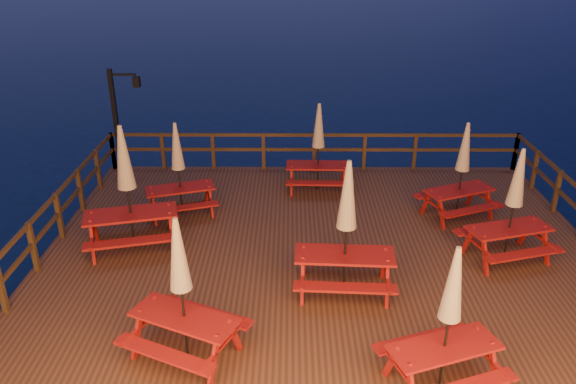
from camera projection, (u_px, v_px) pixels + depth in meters
name	position (u px, v px, depth m)	size (l,w,h in m)	color
ground	(321.00, 269.00, 12.26)	(500.00, 500.00, 0.00)	black
deck	(321.00, 261.00, 12.17)	(12.00, 10.00, 0.40)	#442715
deck_piles	(321.00, 281.00, 12.38)	(11.44, 9.44, 1.40)	#371C11
railing	(319.00, 188.00, 13.39)	(11.80, 9.75, 1.10)	#371C11
lamp_post	(120.00, 112.00, 15.51)	(0.85, 0.18, 3.00)	black
picnic_table_0	(346.00, 226.00, 10.27)	(1.95, 1.64, 2.68)	maroon
picnic_table_1	(318.00, 146.00, 14.66)	(1.69, 1.41, 2.38)	maroon
picnic_table_2	(178.00, 168.00, 13.35)	(1.96, 1.77, 2.33)	maroon
picnic_table_3	(181.00, 287.00, 8.66)	(2.18, 2.03, 2.49)	maroon
picnic_table_4	(449.00, 317.00, 8.06)	(2.04, 1.86, 2.39)	maroon
picnic_table_5	(462.00, 169.00, 13.21)	(2.06, 1.90, 2.37)	maroon
picnic_table_6	(514.00, 204.00, 11.38)	(2.05, 1.84, 2.47)	maroon
picnic_table_7	(127.00, 187.00, 11.75)	(2.28, 2.03, 2.79)	maroon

